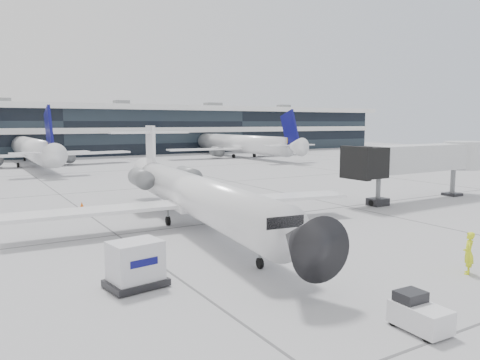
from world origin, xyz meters
TOP-DOWN VIEW (x-y plane):
  - ground at (0.00, 0.00)m, footprint 220.00×220.00m
  - terminal at (0.00, 82.00)m, footprint 170.00×22.00m
  - bg_jet_center at (-8.00, 55.00)m, footprint 32.00×40.00m
  - bg_jet_right at (32.00, 55.00)m, footprint 32.00×40.00m
  - regional_jet at (-4.73, -0.31)m, footprint 24.01×29.98m
  - jet_bridge at (18.69, -0.93)m, footprint 16.56×3.68m
  - ramp_worker at (2.17, -16.33)m, footprint 0.89×0.82m
  - baggage_tug at (-4.97, -19.16)m, footprint 1.23×2.02m
  - cargo_uld at (-12.04, -9.92)m, footprint 2.71×2.17m
  - traffic_cone at (-9.87, 10.58)m, footprint 0.48×0.48m

SIDE VIEW (x-z plane):
  - ground at x=0.00m, z-range 0.00..0.00m
  - bg_jet_center at x=-8.00m, z-range -4.80..4.80m
  - bg_jet_right at x=32.00m, z-range -4.80..4.80m
  - traffic_cone at x=-9.87m, z-range -0.02..0.60m
  - baggage_tug at x=-4.97m, z-range -0.07..1.20m
  - cargo_uld at x=-12.04m, z-range 0.01..2.03m
  - ramp_worker at x=2.17m, z-range 0.00..2.04m
  - regional_jet at x=-4.73m, z-range -1.10..5.83m
  - jet_bridge at x=18.69m, z-range 1.22..6.55m
  - terminal at x=0.00m, z-range 0.00..10.00m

